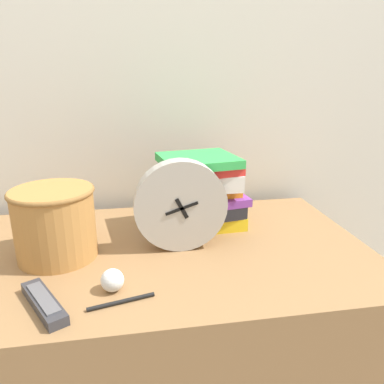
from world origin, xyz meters
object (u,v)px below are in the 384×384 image
Objects in this scene: book_stack at (202,192)px; pen at (121,302)px; desk_clock at (181,206)px; tv_remote at (44,303)px; basket at (55,221)px; crumpled_paper_ball at (112,280)px.

pen is (-0.22, -0.34, -0.10)m from book_stack.
desk_clock is 0.36m from tv_remote.
tv_remote is at bearing -137.50° from book_stack.
desk_clock is at bearing 35.15° from tv_remote.
book_stack is at bearing 42.50° from tv_remote.
basket is at bearing 124.10° from pen.
book_stack is at bearing 59.35° from desk_clock.
basket is (-0.37, -0.13, -0.01)m from book_stack.
book_stack is 0.42m from pen.
book_stack reaches higher than crumpled_paper_ball.
basket is 1.22× the size of tv_remote.
crumpled_paper_ball is at bearing 109.38° from pen.
crumpled_paper_ball is at bearing -52.45° from basket.
book_stack is at bearing 18.75° from basket.
book_stack is at bearing 51.04° from crumpled_paper_ball.
pen is (0.02, -0.05, -0.02)m from crumpled_paper_ball.
book_stack is 0.39m from crumpled_paper_ball.
crumpled_paper_ball is at bearing -134.53° from desk_clock.
basket reaches higher than crumpled_paper_ball.
crumpled_paper_ball reaches higher than pen.
desk_clock is 0.28m from pen.
crumpled_paper_ball is (0.13, -0.17, -0.07)m from basket.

